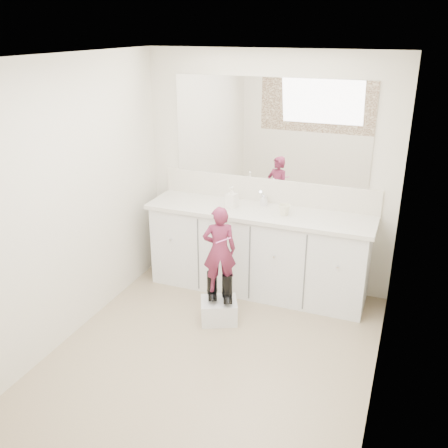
% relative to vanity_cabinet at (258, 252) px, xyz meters
% --- Properties ---
extents(floor, '(3.00, 3.00, 0.00)m').
position_rel_vanity_cabinet_xyz_m(floor, '(0.00, -1.23, -0.42)').
color(floor, '#8A755A').
rests_on(floor, ground).
extents(ceiling, '(3.00, 3.00, 0.00)m').
position_rel_vanity_cabinet_xyz_m(ceiling, '(0.00, -1.23, 1.97)').
color(ceiling, white).
rests_on(ceiling, wall_back).
extents(wall_back, '(2.60, 0.00, 2.60)m').
position_rel_vanity_cabinet_xyz_m(wall_back, '(0.00, 0.27, 0.77)').
color(wall_back, beige).
rests_on(wall_back, floor).
extents(wall_front, '(2.60, 0.00, 2.60)m').
position_rel_vanity_cabinet_xyz_m(wall_front, '(0.00, -2.73, 0.77)').
color(wall_front, beige).
rests_on(wall_front, floor).
extents(wall_left, '(0.00, 3.00, 3.00)m').
position_rel_vanity_cabinet_xyz_m(wall_left, '(-1.30, -1.23, 0.78)').
color(wall_left, beige).
rests_on(wall_left, floor).
extents(wall_right, '(0.00, 3.00, 3.00)m').
position_rel_vanity_cabinet_xyz_m(wall_right, '(1.30, -1.23, 0.78)').
color(wall_right, beige).
rests_on(wall_right, floor).
extents(vanity_cabinet, '(2.20, 0.55, 0.85)m').
position_rel_vanity_cabinet_xyz_m(vanity_cabinet, '(0.00, 0.00, 0.00)').
color(vanity_cabinet, silver).
rests_on(vanity_cabinet, floor).
extents(countertop, '(2.28, 0.58, 0.04)m').
position_rel_vanity_cabinet_xyz_m(countertop, '(0.00, -0.01, 0.45)').
color(countertop, beige).
rests_on(countertop, vanity_cabinet).
extents(backsplash, '(2.28, 0.03, 0.25)m').
position_rel_vanity_cabinet_xyz_m(backsplash, '(0.00, 0.26, 0.59)').
color(backsplash, beige).
rests_on(backsplash, countertop).
extents(mirror, '(2.00, 0.02, 1.00)m').
position_rel_vanity_cabinet_xyz_m(mirror, '(0.00, 0.26, 1.22)').
color(mirror, white).
rests_on(mirror, wall_back).
extents(dot_panel, '(2.00, 0.01, 1.20)m').
position_rel_vanity_cabinet_xyz_m(dot_panel, '(0.00, -2.71, 1.22)').
color(dot_panel, '#472819').
rests_on(dot_panel, wall_front).
extents(faucet, '(0.08, 0.08, 0.10)m').
position_rel_vanity_cabinet_xyz_m(faucet, '(0.00, 0.15, 0.52)').
color(faucet, silver).
rests_on(faucet, countertop).
extents(cup, '(0.15, 0.15, 0.11)m').
position_rel_vanity_cabinet_xyz_m(cup, '(0.27, -0.05, 0.52)').
color(cup, beige).
rests_on(cup, countertop).
extents(soap_bottle, '(0.12, 0.12, 0.22)m').
position_rel_vanity_cabinet_xyz_m(soap_bottle, '(-0.28, -0.03, 0.57)').
color(soap_bottle, white).
rests_on(soap_bottle, countertop).
extents(step_stool, '(0.42, 0.39, 0.21)m').
position_rel_vanity_cabinet_xyz_m(step_stool, '(-0.15, -0.71, -0.32)').
color(step_stool, silver).
rests_on(step_stool, floor).
extents(boot_left, '(0.17, 0.21, 0.28)m').
position_rel_vanity_cabinet_xyz_m(boot_left, '(-0.22, -0.69, -0.07)').
color(boot_left, black).
rests_on(boot_left, step_stool).
extents(boot_right, '(0.17, 0.21, 0.28)m').
position_rel_vanity_cabinet_xyz_m(boot_right, '(-0.07, -0.69, -0.07)').
color(boot_right, black).
rests_on(boot_right, step_stool).
extents(toddler, '(0.36, 0.31, 0.82)m').
position_rel_vanity_cabinet_xyz_m(toddler, '(-0.15, -0.69, 0.30)').
color(toddler, '#9F3155').
rests_on(toddler, step_stool).
extents(toothbrush, '(0.13, 0.07, 0.06)m').
position_rel_vanity_cabinet_xyz_m(toothbrush, '(-0.08, -0.77, 0.44)').
color(toothbrush, '#EF5DB7').
rests_on(toothbrush, toddler).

